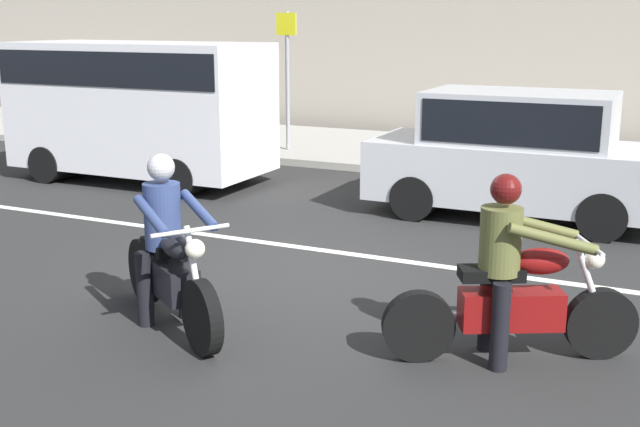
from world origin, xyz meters
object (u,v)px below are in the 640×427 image
(parked_hatchback_silver, at_px, (517,153))
(pedestrian_bystander, at_px, (242,92))
(motorcycle_with_rider_denim_blue, at_px, (169,258))
(parked_van_white, at_px, (139,102))
(motorcycle_with_rider_olive, at_px, (511,285))
(street_sign_post, at_px, (287,68))

(parked_hatchback_silver, relative_size, pedestrian_bystander, 2.53)
(motorcycle_with_rider_denim_blue, height_order, pedestrian_bystander, pedestrian_bystander)
(parked_van_white, xyz_separation_m, pedestrian_bystander, (-1.10, 5.29, -0.30))
(motorcycle_with_rider_olive, height_order, parked_van_white, parked_van_white)
(parked_hatchback_silver, bearing_deg, pedestrian_bystander, 145.74)
(motorcycle_with_rider_olive, distance_m, street_sign_post, 10.33)
(street_sign_post, distance_m, pedestrian_bystander, 3.08)
(motorcycle_with_rider_denim_blue, xyz_separation_m, street_sign_post, (-3.30, 8.70, 1.16))
(parked_van_white, xyz_separation_m, street_sign_post, (1.16, 3.33, 0.43))
(motorcycle_with_rider_olive, bearing_deg, pedestrian_bystander, 130.35)
(parked_hatchback_silver, xyz_separation_m, street_sign_post, (-5.34, 3.21, 0.88))
(street_sign_post, bearing_deg, parked_van_white, -109.16)
(motorcycle_with_rider_olive, bearing_deg, motorcycle_with_rider_denim_blue, -168.88)
(motorcycle_with_rider_denim_blue, distance_m, pedestrian_bystander, 12.03)
(motorcycle_with_rider_denim_blue, height_order, parked_van_white, parked_van_white)
(street_sign_post, bearing_deg, pedestrian_bystander, 139.01)
(motorcycle_with_rider_olive, height_order, parked_hatchback_silver, parked_hatchback_silver)
(motorcycle_with_rider_denim_blue, relative_size, street_sign_post, 0.66)
(parked_hatchback_silver, distance_m, street_sign_post, 6.29)
(motorcycle_with_rider_denim_blue, relative_size, parked_hatchback_silver, 0.45)
(pedestrian_bystander, bearing_deg, motorcycle_with_rider_olive, -49.65)
(motorcycle_with_rider_denim_blue, bearing_deg, street_sign_post, 110.81)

